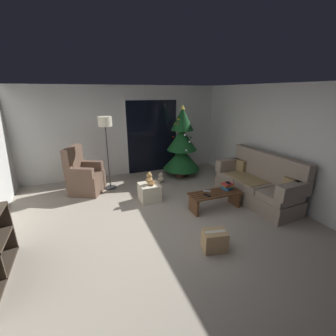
% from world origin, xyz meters
% --- Properties ---
extents(ground_plane, '(7.00, 7.00, 0.00)m').
position_xyz_m(ground_plane, '(0.00, 0.00, 0.00)').
color(ground_plane, '#9E9384').
extents(wall_back, '(5.72, 0.12, 2.50)m').
position_xyz_m(wall_back, '(0.00, 3.06, 1.25)').
color(wall_back, silver).
rests_on(wall_back, ground).
extents(wall_right, '(0.12, 6.00, 2.50)m').
position_xyz_m(wall_right, '(2.86, 0.00, 1.25)').
color(wall_right, silver).
rests_on(wall_right, ground).
extents(patio_door_frame, '(1.60, 0.02, 2.20)m').
position_xyz_m(patio_door_frame, '(0.80, 2.99, 1.10)').
color(patio_door_frame, silver).
rests_on(patio_door_frame, ground).
extents(patio_door_glass, '(1.50, 0.02, 2.10)m').
position_xyz_m(patio_door_glass, '(0.80, 2.97, 1.05)').
color(patio_door_glass, black).
rests_on(patio_door_glass, ground).
extents(couch, '(0.91, 1.99, 1.08)m').
position_xyz_m(couch, '(2.32, 0.17, 0.40)').
color(couch, gray).
rests_on(couch, ground).
extents(coffee_table, '(1.10, 0.40, 0.37)m').
position_xyz_m(coffee_table, '(1.25, 0.21, 0.25)').
color(coffee_table, brown).
rests_on(coffee_table, ground).
extents(remote_black, '(0.09, 0.16, 0.02)m').
position_xyz_m(remote_black, '(1.01, 0.14, 0.38)').
color(remote_black, black).
rests_on(remote_black, coffee_table).
extents(remote_silver, '(0.15, 0.13, 0.02)m').
position_xyz_m(remote_silver, '(1.11, 0.31, 0.38)').
color(remote_silver, '#ADADB2').
rests_on(remote_silver, coffee_table).
extents(book_stack, '(0.26, 0.23, 0.14)m').
position_xyz_m(book_stack, '(1.57, 0.25, 0.44)').
color(book_stack, '#285684').
rests_on(book_stack, coffee_table).
extents(cell_phone, '(0.09, 0.15, 0.01)m').
position_xyz_m(cell_phone, '(1.58, 0.25, 0.51)').
color(cell_phone, black).
rests_on(cell_phone, book_stack).
extents(christmas_tree, '(1.05, 1.05, 2.00)m').
position_xyz_m(christmas_tree, '(1.43, 2.26, 0.89)').
color(christmas_tree, '#4C1E19').
rests_on(christmas_tree, ground).
extents(armchair, '(0.92, 0.92, 1.13)m').
position_xyz_m(armchair, '(-1.22, 2.07, 0.40)').
color(armchair, brown).
rests_on(armchair, ground).
extents(floor_lamp, '(0.32, 0.32, 1.78)m').
position_xyz_m(floor_lamp, '(-0.62, 2.10, 1.51)').
color(floor_lamp, '#2D2D30').
rests_on(floor_lamp, ground).
extents(ottoman, '(0.44, 0.44, 0.39)m').
position_xyz_m(ottoman, '(0.11, 1.08, 0.19)').
color(ottoman, beige).
rests_on(ottoman, ground).
extents(teddy_bear_honey, '(0.22, 0.21, 0.29)m').
position_xyz_m(teddy_bear_honey, '(0.11, 1.08, 0.51)').
color(teddy_bear_honey, tan).
rests_on(teddy_bear_honey, ottoman).
extents(teddy_bear_cream_by_tree, '(0.22, 0.21, 0.29)m').
position_xyz_m(teddy_bear_cream_by_tree, '(0.69, 1.98, 0.12)').
color(teddy_bear_cream_by_tree, beige).
rests_on(teddy_bear_cream_by_tree, ground).
extents(cardboard_box_taped_mid_floor, '(0.41, 0.34, 0.32)m').
position_xyz_m(cardboard_box_taped_mid_floor, '(0.54, -0.90, 0.16)').
color(cardboard_box_taped_mid_floor, tan).
rests_on(cardboard_box_taped_mid_floor, ground).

